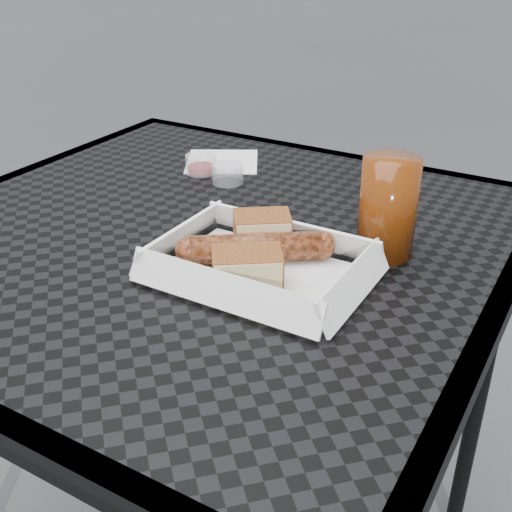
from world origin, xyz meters
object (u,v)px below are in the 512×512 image
(food_tray, at_px, (260,273))
(patio_table, at_px, (203,279))
(bratwurst, at_px, (256,248))
(drink_glass, at_px, (388,207))

(food_tray, bearing_deg, patio_table, 153.66)
(food_tray, distance_m, bratwurst, 0.03)
(patio_table, height_order, drink_glass, drink_glass)
(patio_table, bearing_deg, food_tray, -26.34)
(bratwurst, distance_m, drink_glass, 0.17)
(food_tray, relative_size, bratwurst, 1.33)
(patio_table, distance_m, bratwurst, 0.15)
(patio_table, relative_size, drink_glass, 6.38)
(patio_table, xyz_separation_m, drink_glass, (0.24, 0.06, 0.14))
(drink_glass, bearing_deg, bratwurst, -139.44)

